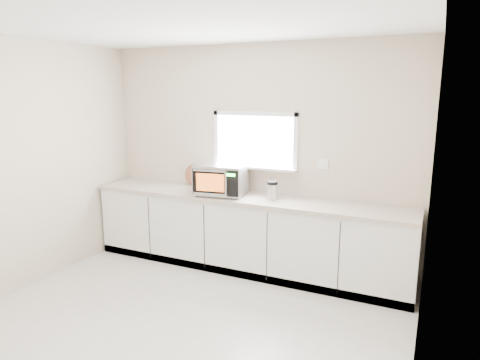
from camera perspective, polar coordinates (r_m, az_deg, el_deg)
The scene contains 8 objects.
ground at distance 4.07m, azimuth -9.86°, elevation -20.13°, with size 4.00×4.00×0.00m, color beige.
back_wall at distance 5.27m, azimuth 2.05°, elevation 3.29°, with size 4.00×0.17×2.70m.
cabinets at distance 5.23m, azimuth 0.70°, elevation -7.21°, with size 3.92×0.60×0.88m, color silver.
countertop at distance 5.09m, azimuth 0.66°, elevation -2.34°, with size 3.92×0.64×0.04m, color beige.
microwave at distance 5.11m, azimuth -2.55°, elevation 0.17°, with size 0.64×0.53×0.37m.
knife_block at distance 5.22m, azimuth -2.94°, elevation -0.39°, with size 0.11×0.20×0.29m.
cutting_board at distance 5.65m, azimuth -6.08°, elevation 0.68°, with size 0.28×0.28×0.02m, color brown.
coffee_grinder at distance 4.91m, azimuth 4.33°, elevation -1.37°, with size 0.14×0.14×0.22m.
Camera 1 is at (2.03, -2.81, 2.14)m, focal length 32.00 mm.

